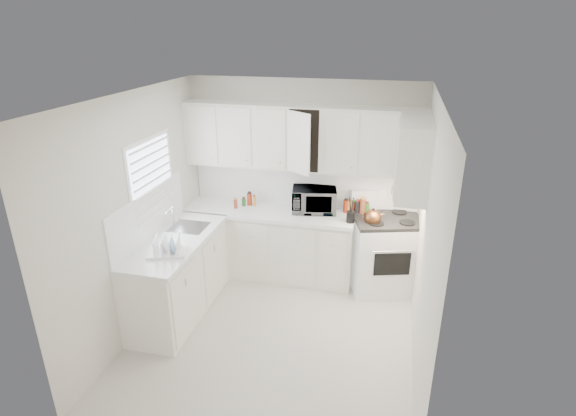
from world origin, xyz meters
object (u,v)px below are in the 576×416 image
(utensil_crock, at_px, (351,210))
(microwave, at_px, (314,197))
(tea_kettle, at_px, (373,216))
(rice_cooker, at_px, (301,200))
(stove, at_px, (386,244))
(dish_rack, at_px, (166,244))

(utensil_crock, bearing_deg, microwave, 153.23)
(tea_kettle, distance_m, rice_cooker, 0.97)
(rice_cooker, bearing_deg, stove, -1.34)
(stove, bearing_deg, tea_kettle, -154.89)
(stove, xyz_separation_m, utensil_crock, (-0.45, -0.15, 0.49))
(stove, height_order, utensil_crock, utensil_crock)
(microwave, xyz_separation_m, rice_cooker, (-0.17, -0.01, -0.06))
(rice_cooker, bearing_deg, tea_kettle, -11.70)
(rice_cooker, bearing_deg, microwave, 5.51)
(microwave, distance_m, rice_cooker, 0.18)
(rice_cooker, bearing_deg, utensil_crock, -16.91)
(microwave, height_order, dish_rack, microwave)
(tea_kettle, distance_m, microwave, 0.82)
(utensil_crock, bearing_deg, tea_kettle, -1.08)
(tea_kettle, bearing_deg, rice_cooker, 157.51)
(microwave, relative_size, utensil_crock, 1.66)
(tea_kettle, bearing_deg, utensil_crock, 171.51)
(tea_kettle, xyz_separation_m, rice_cooker, (-0.94, 0.25, 0.03))
(rice_cooker, distance_m, dish_rack, 1.90)
(utensil_crock, distance_m, dish_rack, 2.21)
(stove, distance_m, tea_kettle, 0.49)
(dish_rack, bearing_deg, stove, 12.91)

